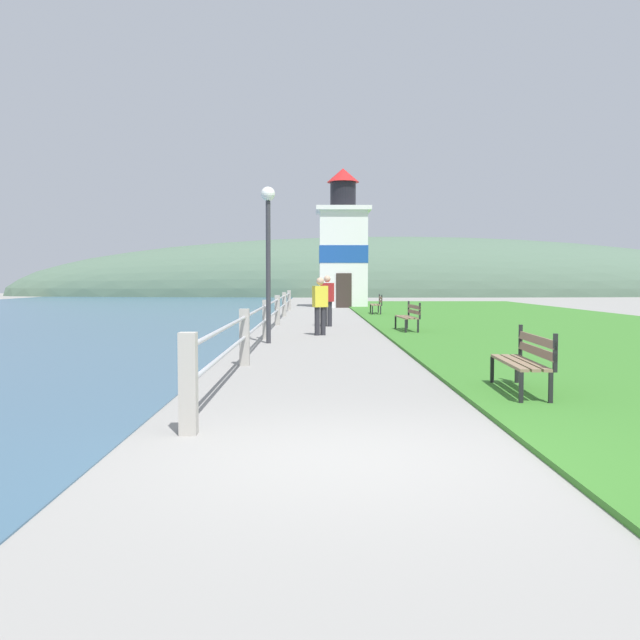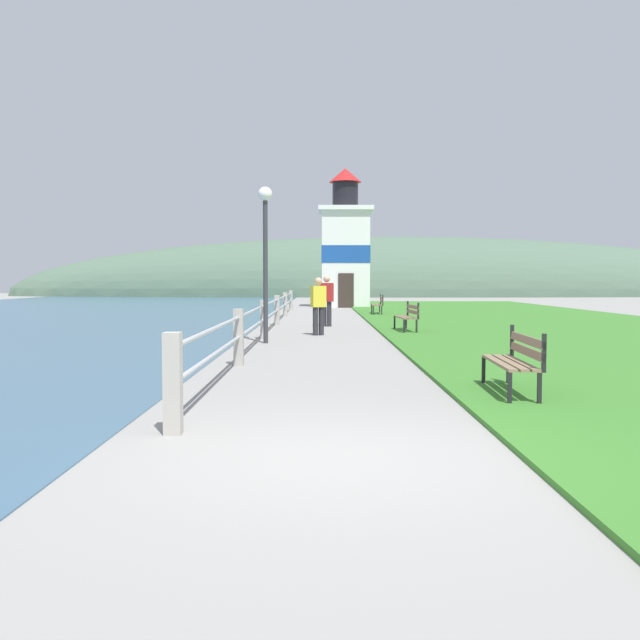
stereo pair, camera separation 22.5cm
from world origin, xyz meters
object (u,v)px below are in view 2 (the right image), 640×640
park_bench_midway (409,315)px  park_bench_far (379,303)px  person_strolling (319,304)px  person_by_railing (328,299)px  park_bench_near (517,358)px  lighthouse (346,249)px  lamp_post (266,235)px

park_bench_midway → park_bench_far: (-0.00, 11.00, -0.00)m
person_strolling → person_by_railing: size_ratio=0.96×
park_bench_near → person_by_railing: (-2.48, 14.89, 0.42)m
park_bench_far → lighthouse: (-1.20, 9.77, 2.91)m
lighthouse → park_bench_midway: bearing=-86.7°
park_bench_midway → lamp_post: lamp_post is taller
park_bench_far → person_by_railing: bearing=74.8°
park_bench_midway → person_strolling: (-2.75, -1.12, 0.38)m
person_strolling → park_bench_far: bearing=-36.6°
park_bench_far → person_by_railing: (-2.47, -8.13, 0.42)m
park_bench_near → park_bench_midway: size_ratio=1.02×
person_strolling → lighthouse: bearing=-27.8°
park_bench_far → lighthouse: bearing=-81.2°
park_bench_near → park_bench_midway: same height
park_bench_far → lamp_post: lamp_post is taller
park_bench_midway → park_bench_far: 11.00m
park_bench_midway → lamp_post: size_ratio=0.46×
lighthouse → lamp_post: size_ratio=2.08×
park_bench_near → lamp_post: 9.52m
park_bench_near → person_by_railing: size_ratio=1.05×
park_bench_near → lighthouse: lighthouse is taller
park_bench_far → lighthouse: size_ratio=0.22×
person_by_railing → lamp_post: bearing=-167.6°
park_bench_near → person_strolling: (-2.75, 10.90, 0.37)m
person_by_railing → person_strolling: bearing=-157.8°
lighthouse → person_strolling: size_ratio=4.88×
park_bench_near → park_bench_midway: bearing=-87.5°
park_bench_far → lamp_post: 15.42m
park_bench_near → lighthouse: (-1.21, 32.79, 2.91)m
park_bench_near → person_strolling: size_ratio=1.10×
park_bench_far → person_strolling: 12.44m
lamp_post → person_by_railing: bearing=76.2°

